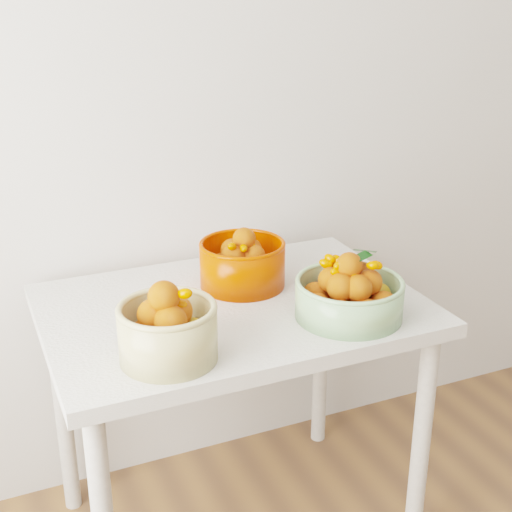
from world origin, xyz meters
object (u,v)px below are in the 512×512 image
(bowl_green, at_px, (349,295))
(bowl_orange, at_px, (242,263))
(bowl_cream, at_px, (168,330))
(table, at_px, (233,335))

(bowl_green, distance_m, bowl_orange, 0.34)
(bowl_cream, bearing_deg, bowl_green, 2.96)
(bowl_cream, height_order, bowl_orange, bowl_cream)
(bowl_orange, bearing_deg, table, -124.32)
(table, bearing_deg, bowl_orange, 55.68)
(bowl_cream, height_order, bowl_green, bowl_cream)
(table, xyz_separation_m, bowl_orange, (0.07, 0.10, 0.16))
(bowl_orange, bearing_deg, bowl_green, -59.42)
(bowl_orange, bearing_deg, bowl_cream, -134.54)
(table, distance_m, bowl_green, 0.35)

